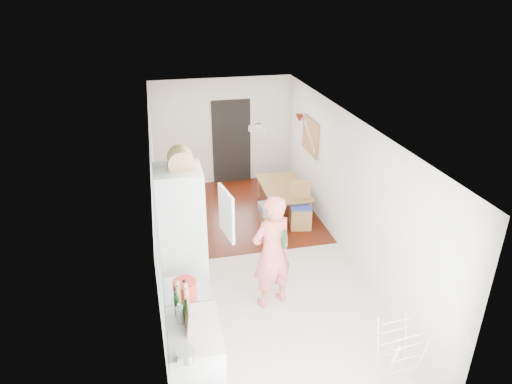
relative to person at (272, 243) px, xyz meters
name	(u,v)px	position (x,y,z in m)	size (l,w,h in m)	color
room_shell	(256,195)	(0.03, 1.18, 0.19)	(3.20, 7.00, 2.50)	silver
floor	(256,260)	(0.03, 1.18, -1.06)	(3.20, 7.00, 0.01)	beige
wood_floor_overlay	(237,212)	(0.03, 3.03, -1.05)	(3.20, 3.30, 0.01)	#50120B
sage_wall_panel	(158,235)	(-1.56, -0.82, 0.79)	(0.02, 3.00, 1.30)	slate
tile_splashback	(165,316)	(-1.56, -1.37, 0.09)	(0.02, 1.90, 0.50)	black
doorway_recess	(232,142)	(0.23, 4.66, -0.06)	(0.90, 0.04, 2.00)	black
base_cabinet	(195,361)	(-1.27, -1.37, -0.63)	(0.60, 0.90, 0.86)	silver
worktop	(193,331)	(-1.27, -1.37, -0.17)	(0.62, 0.92, 0.06)	beige
range_cooker	(189,318)	(-1.27, -0.62, -0.62)	(0.60, 0.60, 0.88)	silver
cooker_top	(187,290)	(-1.27, -0.62, -0.16)	(0.60, 0.60, 0.04)	#BBBBBD
fridge_housing	(182,237)	(-1.24, 0.40, 0.02)	(0.66, 0.66, 2.15)	silver
fridge_door	(226,213)	(-0.63, 0.10, 0.49)	(0.56, 0.04, 0.70)	silver
fridge_interior	(202,206)	(-0.93, 0.40, 0.49)	(0.02, 0.52, 0.66)	white
pinboard	(311,136)	(1.61, 3.08, 0.49)	(0.03, 0.90, 0.70)	tan
pinboard_frame	(310,136)	(1.59, 3.08, 0.49)	(0.01, 0.94, 0.74)	olive
wall_sconce	(299,118)	(1.57, 3.73, 0.69)	(0.18, 0.18, 0.16)	maroon
person	(272,243)	(0.00, 0.00, 0.00)	(0.77, 0.51, 2.11)	#DC6A60
dining_table	(284,200)	(1.03, 2.91, -0.82)	(1.33, 0.74, 0.47)	olive
dining_chair	(301,206)	(1.14, 2.12, -0.58)	(0.40, 0.40, 0.95)	olive
stool	(270,221)	(0.51, 2.09, -0.84)	(0.33, 0.33, 0.44)	olive
grey_drape	(270,208)	(0.50, 2.05, -0.53)	(0.39, 0.39, 0.17)	gray
drying_rack	(399,352)	(1.15, -1.72, -0.67)	(0.39, 0.35, 0.77)	silver
bread_bin	(181,161)	(-1.18, 0.44, 1.19)	(0.37, 0.35, 0.19)	tan
red_casserole	(185,287)	(-1.30, -0.71, -0.05)	(0.30, 0.30, 0.17)	red
steel_pan	(186,355)	(-1.38, -1.80, -0.08)	(0.21, 0.21, 0.10)	#BBBBBD
held_bottle	(284,239)	(0.13, -0.17, 0.14)	(0.06, 0.06, 0.28)	#16441A
bottle_a	(177,306)	(-1.42, -1.11, 0.00)	(0.06, 0.06, 0.27)	#16441A
bottle_b	(186,313)	(-1.33, -1.24, -0.01)	(0.06, 0.06, 0.25)	#16441A
bottle_c	(180,315)	(-1.40, -1.24, -0.03)	(0.09, 0.09, 0.21)	silver
pepper_mill_front	(186,295)	(-1.30, -0.90, -0.03)	(0.06, 0.06, 0.22)	tan
pepper_mill_back	(178,293)	(-1.39, -0.84, -0.02)	(0.06, 0.06, 0.23)	tan
chopping_boards	(187,317)	(-1.32, -1.37, 0.04)	(0.04, 0.25, 0.34)	tan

